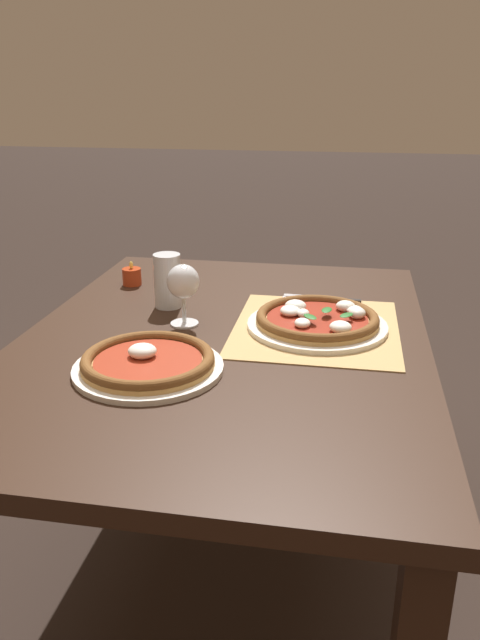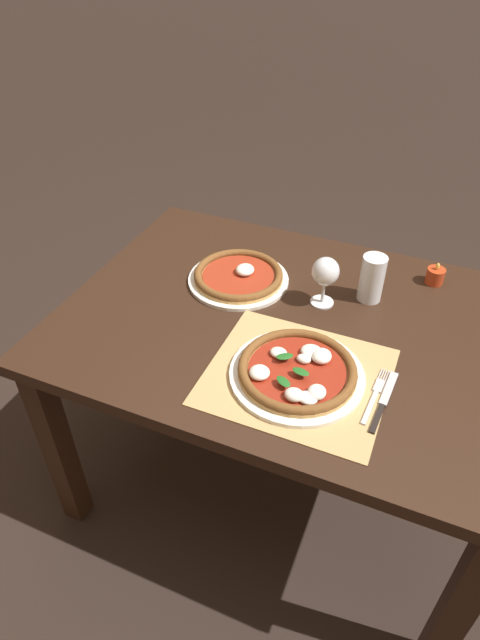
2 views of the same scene
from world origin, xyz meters
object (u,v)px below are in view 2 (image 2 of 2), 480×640
Objects in this scene: wine_glass at (325,273)px; knife at (384,401)px; pizza_near at (297,371)px; pint_glass at (372,279)px; fork at (375,395)px; pizza_far at (239,276)px; votive_candle at (435,276)px.

knife is at bearing -52.75° from wine_glass.
knife is (0.22, 0.00, -0.02)m from pizza_near.
pint_glass is at bearing 77.09° from pizza_near.
fork is at bearing -54.52° from wine_glass.
pizza_far is 0.41m from pint_glass.
fork is at bearing -32.85° from pizza_far.
pint_glass reaches higher than pizza_near.
wine_glass is at bearing -147.96° from pint_glass.
wine_glass is 0.40m from fork.
knife reaches higher than fork.
pint_glass is at bearing 104.62° from fork.
wine_glass reaches higher than pizza_far.
pizza_near is 4.76× the size of votive_candle.
pint_glass reaches higher than fork.
fork is at bearing -75.38° from pint_glass.
wine_glass is (-0.03, 0.33, 0.08)m from pizza_near.
pint_glass is at bearing 32.04° from wine_glass.
pizza_far is 0.59m from fork.
wine_glass reaches higher than knife.
fork is at bearing 154.69° from knife.
pint_glass is at bearing -136.41° from votive_candle.
pizza_near is 0.34m from wine_glass.
pizza_near is at bearing -84.78° from wine_glass.
pizza_near is 2.36× the size of pint_glass.
pizza_near is 0.22m from knife.
pizza_far is 0.29m from wine_glass.
knife is 2.99× the size of votive_candle.
fork is (0.20, 0.01, -0.02)m from pizza_near.
wine_glass reaches higher than pint_glass.
pizza_near is at bearing -47.77° from pizza_far.
votive_candle is at bearing 83.05° from fork.
pint_glass is at bearing 10.21° from pizza_far.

